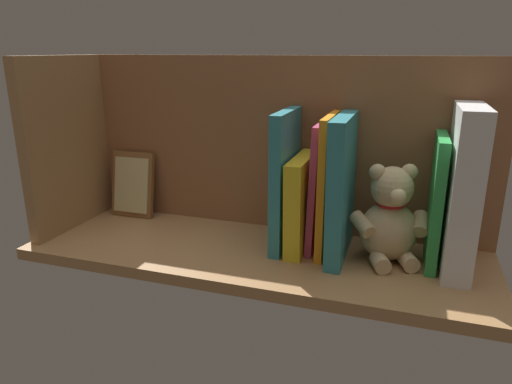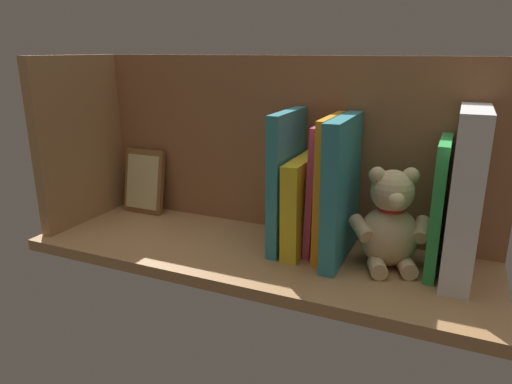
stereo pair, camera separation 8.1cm
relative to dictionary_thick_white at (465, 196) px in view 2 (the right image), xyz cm
name	(u,v)px [view 2 (the right image)]	position (x,y,z in cm)	size (l,w,h in cm)	color
ground_plane	(256,253)	(36.14, 3.26, -15.50)	(89.14, 30.55, 2.20)	#A87A4C
shelf_back_panel	(281,145)	(36.14, -9.77, 3.79)	(89.14, 1.50, 36.37)	#99623D
shelf_side_divider	(80,141)	(78.71, 3.26, 3.79)	(2.40, 24.55, 36.37)	#A87A4C
dictionary_thick_white	(465,196)	(0.00, 0.00, 0.00)	(4.70, 17.03, 28.79)	white
book_0	(438,206)	(3.92, -1.46, -2.73)	(1.84, 14.31, 23.34)	green
teddy_bear	(390,223)	(11.43, 0.38, -6.40)	(13.89, 13.87, 18.17)	#D1B284
book_1	(342,190)	(20.41, 0.51, -1.22)	(2.93, 18.25, 26.34)	teal
book_2	(328,186)	(23.22, -0.92, -1.30)	(1.39, 15.40, 26.19)	orange
book_3	(320,188)	(25.22, -1.95, -2.10)	(1.30, 13.33, 24.59)	#B23F72
book_4	(302,204)	(28.10, -0.57, -5.35)	(3.16, 16.09, 18.09)	yellow
book_5	(287,181)	(31.45, -0.70, -1.06)	(2.24, 15.83, 26.67)	teal
picture_frame_leaning	(144,181)	(69.53, -6.21, -6.99)	(10.36, 4.21, 15.05)	brown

